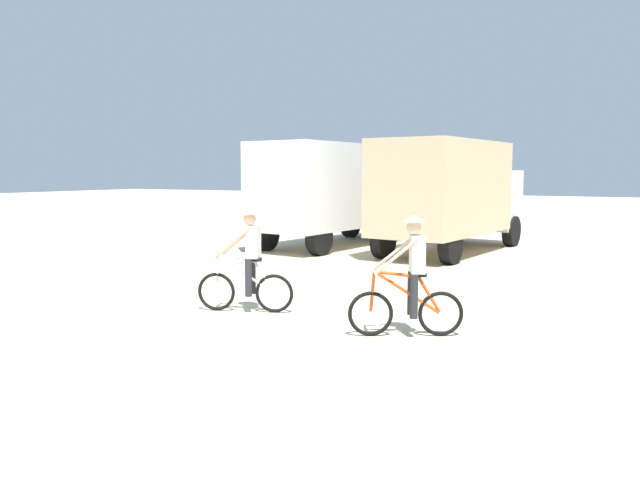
% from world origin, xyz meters
% --- Properties ---
extents(ground_plane, '(120.00, 120.00, 0.00)m').
position_xyz_m(ground_plane, '(0.00, 0.00, 0.00)').
color(ground_plane, beige).
extents(box_truck_avon_van, '(3.13, 6.98, 3.35)m').
position_xyz_m(box_truck_avon_van, '(-3.13, 11.18, 1.87)').
color(box_truck_avon_van, white).
rests_on(box_truck_avon_van, ground).
extents(box_truck_tan_camper, '(3.14, 6.98, 3.35)m').
position_xyz_m(box_truck_tan_camper, '(0.80, 11.25, 1.87)').
color(box_truck_tan_camper, '#CCB78E').
rests_on(box_truck_tan_camper, ground).
extents(cyclist_orange_shirt, '(1.65, 0.72, 1.82)m').
position_xyz_m(cyclist_orange_shirt, '(0.01, 1.65, 0.85)').
color(cyclist_orange_shirt, black).
rests_on(cyclist_orange_shirt, ground).
extents(cyclist_cowboy_hat, '(1.56, 0.89, 1.82)m').
position_xyz_m(cyclist_cowboy_hat, '(3.08, 1.42, 0.85)').
color(cyclist_cowboy_hat, black).
rests_on(cyclist_cowboy_hat, ground).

